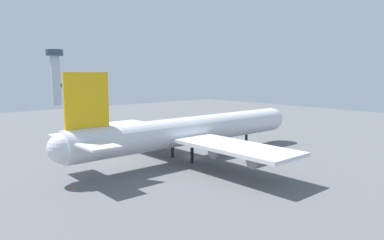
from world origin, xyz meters
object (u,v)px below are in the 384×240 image
safety_cone_nose (268,140)px  fuel_truck (164,134)px  safety_cone_tail (74,187)px  control_tower (55,72)px  cargo_airplane (191,131)px  cargo_loader (188,128)px

safety_cone_nose → fuel_truck: bearing=128.1°
safety_cone_tail → control_tower: size_ratio=0.02×
cargo_airplane → control_tower: size_ratio=1.97×
cargo_airplane → safety_cone_nose: size_ratio=114.27×
cargo_airplane → control_tower: (26.67, 153.97, 13.46)m
cargo_loader → control_tower: (2.38, 124.46, 18.70)m
cargo_airplane → safety_cone_nose: 30.08m
cargo_loader → cargo_airplane: bearing=-129.5°
cargo_loader → safety_cone_tail: cargo_loader is taller
fuel_truck → safety_cone_tail: (-39.42, -27.79, -0.92)m
fuel_truck → safety_cone_tail: 48.24m
cargo_airplane → safety_cone_tail: 29.66m
control_tower → fuel_truck: bearing=-97.1°
fuel_truck → control_tower: control_tower is taller
safety_cone_tail → control_tower: control_tower is taller
cargo_loader → safety_cone_nose: size_ratio=7.12×
cargo_loader → safety_cone_tail: (-53.16, -32.74, -0.75)m
safety_cone_tail → control_tower: bearing=70.5°
cargo_airplane → fuel_truck: size_ratio=13.14×
safety_cone_nose → control_tower: control_tower is taller
fuel_truck → safety_cone_tail: fuel_truck is taller
cargo_airplane → cargo_loader: bearing=50.5°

